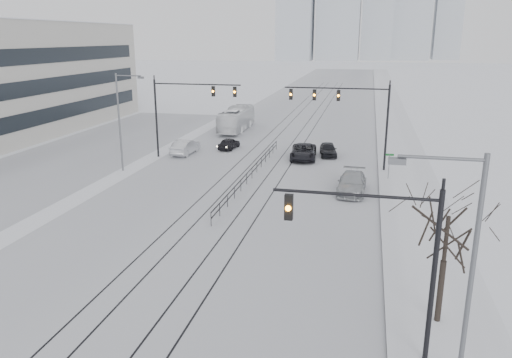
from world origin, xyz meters
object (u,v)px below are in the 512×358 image
(sedan_sb_inner, at_px, (229,144))
(box_truck, at_px, (236,119))
(traffic_mast_near, at_px, (390,250))
(sedan_nb_front, at_px, (303,152))
(sedan_nb_right, at_px, (352,183))
(bare_tree, at_px, (447,228))
(sedan_nb_far, at_px, (328,150))
(sedan_sb_outer, at_px, (185,147))

(sedan_sb_inner, distance_m, box_truck, 11.56)
(box_truck, bearing_deg, traffic_mast_near, 110.80)
(sedan_sb_inner, distance_m, sedan_nb_front, 9.23)
(sedan_sb_inner, height_order, sedan_nb_right, sedan_nb_right)
(traffic_mast_near, bearing_deg, sedan_nb_right, 95.23)
(bare_tree, xyz_separation_m, box_truck, (-20.54, 43.49, -2.96))
(traffic_mast_near, distance_m, sedan_nb_front, 33.24)
(sedan_nb_far, bearing_deg, sedan_sb_outer, -179.96)
(traffic_mast_near, height_order, sedan_nb_front, traffic_mast_near)
(bare_tree, height_order, sedan_sb_inner, bare_tree)
(traffic_mast_near, bearing_deg, sedan_sb_outer, 122.10)
(traffic_mast_near, relative_size, bare_tree, 1.15)
(traffic_mast_near, bearing_deg, sedan_nb_far, 98.15)
(sedan_sb_inner, xyz_separation_m, sedan_sb_outer, (-3.91, -3.40, 0.15))
(sedan_nb_right, relative_size, box_truck, 0.49)
(traffic_mast_near, height_order, sedan_nb_far, traffic_mast_near)
(sedan_nb_front, bearing_deg, traffic_mast_near, -81.68)
(bare_tree, height_order, sedan_sb_outer, bare_tree)
(bare_tree, relative_size, box_truck, 0.56)
(sedan_nb_front, relative_size, box_truck, 0.50)
(sedan_sb_inner, distance_m, sedan_sb_outer, 5.18)
(bare_tree, height_order, sedan_nb_far, bare_tree)
(sedan_sb_inner, distance_m, sedan_nb_far, 11.15)
(box_truck, bearing_deg, sedan_nb_front, 126.75)
(box_truck, bearing_deg, sedan_nb_far, 136.67)
(bare_tree, bearing_deg, sedan_nb_front, 108.34)
(sedan_nb_far, xyz_separation_m, box_truck, (-13.23, 12.26, 0.83))
(sedan_nb_front, bearing_deg, sedan_nb_far, 36.09)
(sedan_sb_outer, xyz_separation_m, box_truck, (1.79, 14.73, 0.74))
(sedan_nb_far, bearing_deg, box_truck, 127.88)
(box_truck, bearing_deg, bare_tree, 114.78)
(traffic_mast_near, height_order, sedan_sb_inner, traffic_mast_near)
(sedan_nb_right, bearing_deg, bare_tree, -74.92)
(sedan_sb_inner, relative_size, sedan_sb_outer, 0.78)
(sedan_sb_inner, height_order, sedan_nb_far, sedan_nb_far)
(bare_tree, distance_m, sedan_nb_far, 32.29)
(sedan_nb_far, bearing_deg, sedan_nb_front, -148.81)
(traffic_mast_near, xyz_separation_m, sedan_sb_inner, (-16.01, 35.16, -3.93))
(sedan_sb_outer, distance_m, sedan_nb_right, 20.60)
(traffic_mast_near, height_order, sedan_sb_outer, traffic_mast_near)
(sedan_nb_front, xyz_separation_m, box_truck, (-10.86, 14.28, 0.77))
(sedan_nb_right, xyz_separation_m, sedan_nb_far, (-2.92, 12.59, -0.08))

